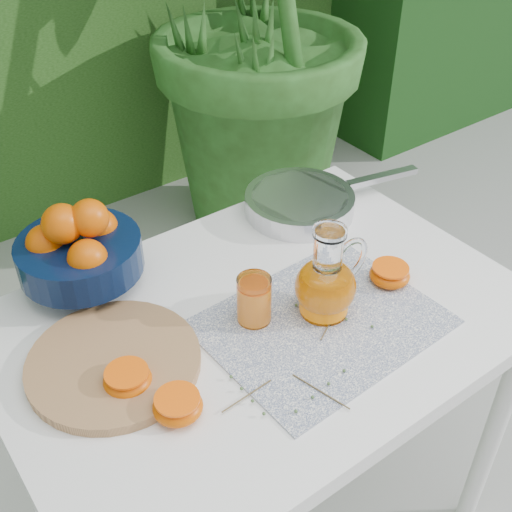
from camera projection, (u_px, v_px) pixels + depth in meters
ground at (265, 498)px, 1.75m from camera, size 60.00×60.00×0.00m
potted_plant_right at (231, 0)px, 2.31m from camera, size 2.55×2.55×1.84m
white_table at (262, 345)px, 1.28m from camera, size 1.00×0.70×0.75m
placemat at (322, 323)px, 1.21m from camera, size 0.44×0.35×0.00m
cutting_board at (114, 362)px, 1.12m from camera, size 0.38×0.38×0.02m
fruit_bowl at (78, 248)px, 1.25m from camera, size 0.27×0.27×0.19m
juice_pitcher at (326, 284)px, 1.20m from camera, size 0.17×0.12×0.19m
juice_tumbler at (254, 300)px, 1.19m from camera, size 0.07×0.07×0.10m
saute_pan at (301, 202)px, 1.50m from camera, size 0.47×0.31×0.05m
orange_halves at (243, 347)px, 1.13m from camera, size 0.65×0.19×0.04m
thyme_sprigs at (304, 363)px, 1.12m from camera, size 0.36×0.25×0.01m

